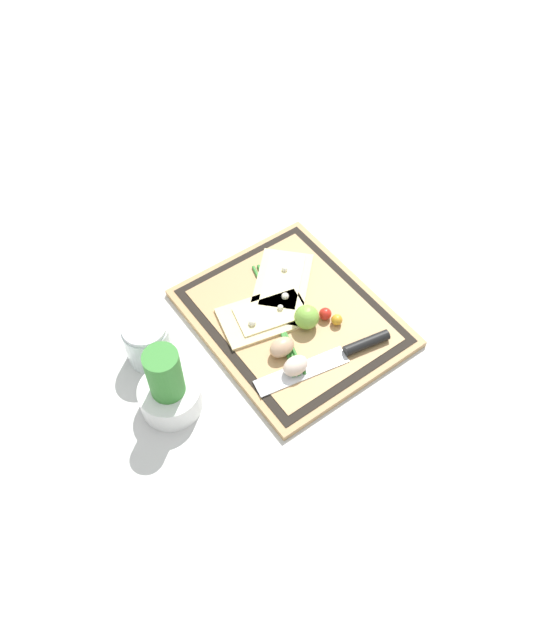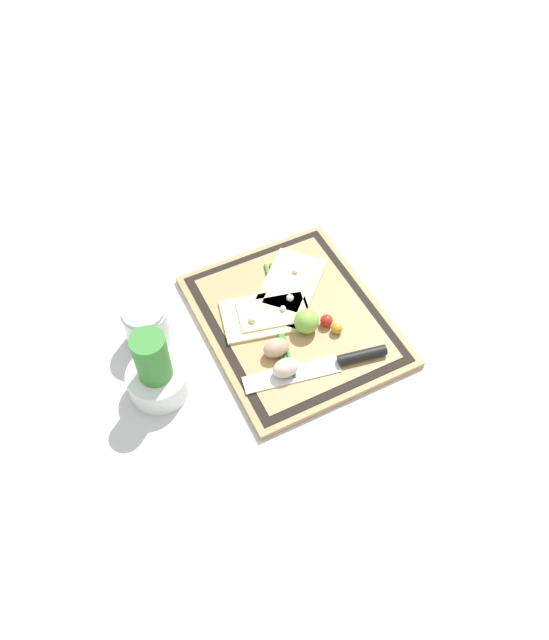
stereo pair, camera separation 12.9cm
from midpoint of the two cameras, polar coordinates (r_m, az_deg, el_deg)
ground_plane at (r=1.34m, az=4.54°, el=-0.39°), size 6.00×6.00×0.00m
cutting_board at (r=1.33m, az=4.56°, el=-0.16°), size 0.44×0.37×0.02m
pizza_slice_near at (r=1.37m, az=4.11°, el=2.94°), size 0.23×0.23×0.02m
pizza_slice_far at (r=1.32m, az=2.14°, el=0.34°), size 0.15×0.21×0.02m
knife at (r=1.26m, az=8.89°, el=-3.97°), size 0.09×0.30×0.02m
egg_brown at (r=1.25m, az=3.10°, el=-2.76°), size 0.04×0.05×0.04m
egg_pink at (r=1.22m, az=4.06°, el=-4.61°), size 0.04×0.05×0.04m
lime at (r=1.28m, az=5.81°, el=-0.31°), size 0.05×0.05×0.05m
cherry_tomato_red at (r=1.31m, az=7.60°, el=-0.24°), size 0.03×0.03×0.03m
cherry_tomato_yellow at (r=1.30m, az=8.57°, el=-0.94°), size 0.02×0.02×0.02m
scallion_bunch at (r=1.31m, az=3.21°, el=0.05°), size 0.30×0.13×0.01m
herb_pot at (r=1.20m, az=-7.76°, el=-5.07°), size 0.12×0.12×0.17m
sauce_jar at (r=1.29m, az=-8.77°, el=-0.77°), size 0.09×0.09×0.10m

